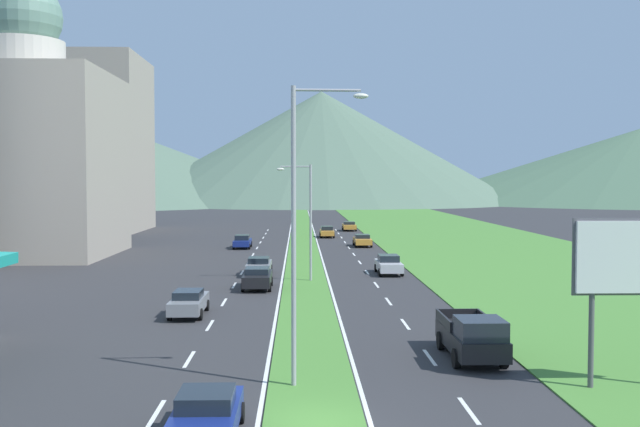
# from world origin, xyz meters

# --- Properties ---
(ground_plane) EXTENTS (600.00, 600.00, 0.00)m
(ground_plane) POSITION_xyz_m (0.00, 0.00, 0.00)
(ground_plane) COLOR #2D2D30
(grass_median) EXTENTS (3.20, 240.00, 0.06)m
(grass_median) POSITION_xyz_m (0.00, 60.00, 0.03)
(grass_median) COLOR #477F33
(grass_median) RESTS_ON ground_plane
(grass_verge_right) EXTENTS (24.00, 240.00, 0.06)m
(grass_verge_right) POSITION_xyz_m (20.60, 60.00, 0.03)
(grass_verge_right) COLOR #477F33
(grass_verge_right) RESTS_ON ground_plane
(lane_dash_left_3) EXTENTS (0.16, 2.80, 0.01)m
(lane_dash_left_3) POSITION_xyz_m (-5.10, 1.36, 0.01)
(lane_dash_left_3) COLOR silver
(lane_dash_left_3) RESTS_ON ground_plane
(lane_dash_left_4) EXTENTS (0.16, 2.80, 0.01)m
(lane_dash_left_4) POSITION_xyz_m (-5.10, 8.48, 0.01)
(lane_dash_left_4) COLOR silver
(lane_dash_left_4) RESTS_ON ground_plane
(lane_dash_left_5) EXTENTS (0.16, 2.80, 0.01)m
(lane_dash_left_5) POSITION_xyz_m (-5.10, 15.60, 0.01)
(lane_dash_left_5) COLOR silver
(lane_dash_left_5) RESTS_ON ground_plane
(lane_dash_left_6) EXTENTS (0.16, 2.80, 0.01)m
(lane_dash_left_6) POSITION_xyz_m (-5.10, 22.72, 0.01)
(lane_dash_left_6) COLOR silver
(lane_dash_left_6) RESTS_ON ground_plane
(lane_dash_left_7) EXTENTS (0.16, 2.80, 0.01)m
(lane_dash_left_7) POSITION_xyz_m (-5.10, 29.84, 0.01)
(lane_dash_left_7) COLOR silver
(lane_dash_left_7) RESTS_ON ground_plane
(lane_dash_left_8) EXTENTS (0.16, 2.80, 0.01)m
(lane_dash_left_8) POSITION_xyz_m (-5.10, 36.96, 0.01)
(lane_dash_left_8) COLOR silver
(lane_dash_left_8) RESTS_ON ground_plane
(lane_dash_left_9) EXTENTS (0.16, 2.80, 0.01)m
(lane_dash_left_9) POSITION_xyz_m (-5.10, 44.08, 0.01)
(lane_dash_left_9) COLOR silver
(lane_dash_left_9) RESTS_ON ground_plane
(lane_dash_left_10) EXTENTS (0.16, 2.80, 0.01)m
(lane_dash_left_10) POSITION_xyz_m (-5.10, 51.20, 0.01)
(lane_dash_left_10) COLOR silver
(lane_dash_left_10) RESTS_ON ground_plane
(lane_dash_left_11) EXTENTS (0.16, 2.80, 0.01)m
(lane_dash_left_11) POSITION_xyz_m (-5.10, 58.32, 0.01)
(lane_dash_left_11) COLOR silver
(lane_dash_left_11) RESTS_ON ground_plane
(lane_dash_left_12) EXTENTS (0.16, 2.80, 0.01)m
(lane_dash_left_12) POSITION_xyz_m (-5.10, 65.44, 0.01)
(lane_dash_left_12) COLOR silver
(lane_dash_left_12) RESTS_ON ground_plane
(lane_dash_left_13) EXTENTS (0.16, 2.80, 0.01)m
(lane_dash_left_13) POSITION_xyz_m (-5.10, 72.56, 0.01)
(lane_dash_left_13) COLOR silver
(lane_dash_left_13) RESTS_ON ground_plane
(lane_dash_left_14) EXTENTS (0.16, 2.80, 0.01)m
(lane_dash_left_14) POSITION_xyz_m (-5.10, 79.68, 0.01)
(lane_dash_left_14) COLOR silver
(lane_dash_left_14) RESTS_ON ground_plane
(lane_dash_left_15) EXTENTS (0.16, 2.80, 0.01)m
(lane_dash_left_15) POSITION_xyz_m (-5.10, 86.80, 0.01)
(lane_dash_left_15) COLOR silver
(lane_dash_left_15) RESTS_ON ground_plane
(lane_dash_right_3) EXTENTS (0.16, 2.80, 0.01)m
(lane_dash_right_3) POSITION_xyz_m (5.10, 1.36, 0.01)
(lane_dash_right_3) COLOR silver
(lane_dash_right_3) RESTS_ON ground_plane
(lane_dash_right_4) EXTENTS (0.16, 2.80, 0.01)m
(lane_dash_right_4) POSITION_xyz_m (5.10, 8.48, 0.01)
(lane_dash_right_4) COLOR silver
(lane_dash_right_4) RESTS_ON ground_plane
(lane_dash_right_5) EXTENTS (0.16, 2.80, 0.01)m
(lane_dash_right_5) POSITION_xyz_m (5.10, 15.60, 0.01)
(lane_dash_right_5) COLOR silver
(lane_dash_right_5) RESTS_ON ground_plane
(lane_dash_right_6) EXTENTS (0.16, 2.80, 0.01)m
(lane_dash_right_6) POSITION_xyz_m (5.10, 22.72, 0.01)
(lane_dash_right_6) COLOR silver
(lane_dash_right_6) RESTS_ON ground_plane
(lane_dash_right_7) EXTENTS (0.16, 2.80, 0.01)m
(lane_dash_right_7) POSITION_xyz_m (5.10, 29.84, 0.01)
(lane_dash_right_7) COLOR silver
(lane_dash_right_7) RESTS_ON ground_plane
(lane_dash_right_8) EXTENTS (0.16, 2.80, 0.01)m
(lane_dash_right_8) POSITION_xyz_m (5.10, 36.96, 0.01)
(lane_dash_right_8) COLOR silver
(lane_dash_right_8) RESTS_ON ground_plane
(lane_dash_right_9) EXTENTS (0.16, 2.80, 0.01)m
(lane_dash_right_9) POSITION_xyz_m (5.10, 44.08, 0.01)
(lane_dash_right_9) COLOR silver
(lane_dash_right_9) RESTS_ON ground_plane
(lane_dash_right_10) EXTENTS (0.16, 2.80, 0.01)m
(lane_dash_right_10) POSITION_xyz_m (5.10, 51.20, 0.01)
(lane_dash_right_10) COLOR silver
(lane_dash_right_10) RESTS_ON ground_plane
(lane_dash_right_11) EXTENTS (0.16, 2.80, 0.01)m
(lane_dash_right_11) POSITION_xyz_m (5.10, 58.32, 0.01)
(lane_dash_right_11) COLOR silver
(lane_dash_right_11) RESTS_ON ground_plane
(lane_dash_right_12) EXTENTS (0.16, 2.80, 0.01)m
(lane_dash_right_12) POSITION_xyz_m (5.10, 65.44, 0.01)
(lane_dash_right_12) COLOR silver
(lane_dash_right_12) RESTS_ON ground_plane
(lane_dash_right_13) EXTENTS (0.16, 2.80, 0.01)m
(lane_dash_right_13) POSITION_xyz_m (5.10, 72.56, 0.01)
(lane_dash_right_13) COLOR silver
(lane_dash_right_13) RESTS_ON ground_plane
(lane_dash_right_14) EXTENTS (0.16, 2.80, 0.01)m
(lane_dash_right_14) POSITION_xyz_m (5.10, 79.68, 0.01)
(lane_dash_right_14) COLOR silver
(lane_dash_right_14) RESTS_ON ground_plane
(lane_dash_right_15) EXTENTS (0.16, 2.80, 0.01)m
(lane_dash_right_15) POSITION_xyz_m (5.10, 86.80, 0.01)
(lane_dash_right_15) COLOR silver
(lane_dash_right_15) RESTS_ON ground_plane
(edge_line_median_left) EXTENTS (0.16, 240.00, 0.01)m
(edge_line_median_left) POSITION_xyz_m (-1.75, 60.00, 0.01)
(edge_line_median_left) COLOR silver
(edge_line_median_left) RESTS_ON ground_plane
(edge_line_median_right) EXTENTS (0.16, 240.00, 0.01)m
(edge_line_median_right) POSITION_xyz_m (1.75, 60.00, 0.01)
(edge_line_median_right) COLOR silver
(edge_line_median_right) RESTS_ON ground_plane
(domed_building) EXTENTS (16.86, 16.86, 27.27)m
(domed_building) POSITION_xyz_m (-27.53, 50.78, 10.52)
(domed_building) COLOR #9E9384
(domed_building) RESTS_ON ground_plane
(midrise_colored) EXTENTS (17.18, 17.18, 25.50)m
(midrise_colored) POSITION_xyz_m (-32.02, 86.48, 12.75)
(midrise_colored) COLOR #9E9384
(midrise_colored) RESTS_ON ground_plane
(hill_far_left) EXTENTS (205.46, 205.46, 38.58)m
(hill_far_left) POSITION_xyz_m (-98.82, 234.71, 19.29)
(hill_far_left) COLOR #516B56
(hill_far_left) RESTS_ON ground_plane
(hill_far_center) EXTENTS (131.45, 131.45, 37.05)m
(hill_far_center) POSITION_xyz_m (7.13, 222.88, 18.52)
(hill_far_center) COLOR #516B56
(hill_far_center) RESTS_ON ground_plane
(street_lamp_near) EXTENTS (2.81, 0.33, 10.95)m
(street_lamp_near) POSITION_xyz_m (-0.40, 4.30, 6.18)
(street_lamp_near) COLOR #99999E
(street_lamp_near) RESTS_ON ground_plane
(street_lamp_mid) EXTENTS (2.61, 0.28, 8.69)m
(street_lamp_mid) POSITION_xyz_m (0.13, 31.94, 5.00)
(street_lamp_mid) COLOR #99999E
(street_lamp_mid) RESTS_ON ground_plane
(billboard_roadside) EXTENTS (4.41, 0.28, 6.20)m
(billboard_roadside) POSITION_xyz_m (11.56, 3.65, 4.52)
(billboard_roadside) COLOR #4C4C51
(billboard_roadside) RESTS_ON ground_plane
(car_0) EXTENTS (1.89, 4.48, 1.45)m
(car_0) POSITION_xyz_m (3.22, 73.11, 0.74)
(car_0) COLOR #C6842D
(car_0) RESTS_ON ground_plane
(car_1) EXTENTS (1.91, 4.69, 1.47)m
(car_1) POSITION_xyz_m (-6.70, 58.16, 0.75)
(car_1) COLOR navy
(car_1) RESTS_ON ground_plane
(car_2) EXTENTS (2.02, 4.11, 1.34)m
(car_2) POSITION_xyz_m (6.97, 85.03, 0.70)
(car_2) COLOR #C6842D
(car_2) RESTS_ON ground_plane
(car_3) EXTENTS (1.99, 4.50, 1.36)m
(car_3) POSITION_xyz_m (6.73, 59.94, 0.71)
(car_3) COLOR #C6842D
(car_3) RESTS_ON ground_plane
(car_4) EXTENTS (2.02, 4.79, 1.42)m
(car_4) POSITION_xyz_m (-3.65, 35.62, 0.74)
(car_4) COLOR slate
(car_4) RESTS_ON ground_plane
(car_5) EXTENTS (1.96, 4.64, 1.52)m
(car_5) POSITION_xyz_m (6.74, 35.87, 0.77)
(car_5) COLOR #B2B2B7
(car_5) RESTS_ON ground_plane
(car_6) EXTENTS (1.87, 4.62, 1.44)m
(car_6) POSITION_xyz_m (-6.61, 18.41, 0.75)
(car_6) COLOR slate
(car_6) RESTS_ON ground_plane
(car_7) EXTENTS (2.00, 4.06, 1.43)m
(car_7) POSITION_xyz_m (-3.18, -0.91, 0.73)
(car_7) COLOR navy
(car_7) RESTS_ON ground_plane
(car_8) EXTENTS (2.02, 4.62, 1.49)m
(car_8) POSITION_xyz_m (-3.35, 28.22, 0.78)
(car_8) COLOR black
(car_8) RESTS_ON ground_plane
(pickup_truck_0) EXTENTS (2.18, 5.40, 2.00)m
(pickup_truck_0) POSITION_xyz_m (6.81, 7.98, 0.98)
(pickup_truck_0) COLOR black
(pickup_truck_0) RESTS_ON ground_plane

